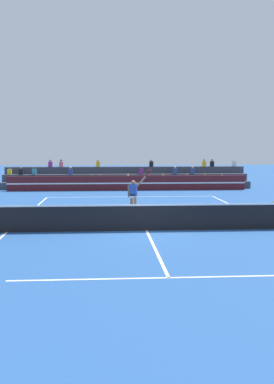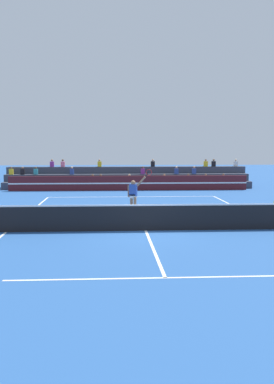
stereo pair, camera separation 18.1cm
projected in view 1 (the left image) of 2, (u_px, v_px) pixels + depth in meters
The scene contains 7 objects.
ground_plane at pixel (147, 231), 17.92m from camera, with size 120.00×120.00×0.00m, color #285699.
court_lines at pixel (147, 231), 17.91m from camera, with size 11.10×23.90×0.01m.
tennis_net at pixel (147, 217), 17.86m from camera, with size 12.00×0.10×1.10m.
sponsor_banner_wall at pixel (128, 183), 33.93m from camera, with size 18.00×0.26×1.10m.
bleacher_stand at pixel (126, 179), 36.44m from camera, with size 19.50×2.85×2.28m.
tennis_player at pixel (134, 195), 21.73m from camera, with size 1.20×0.69×2.33m.
tennis_ball at pixel (127, 207), 24.47m from camera, with size 0.07×0.07×0.07m, color #C6DB33.
Camera 1 is at (-1.57, -17.59, 3.39)m, focal length 42.00 mm.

